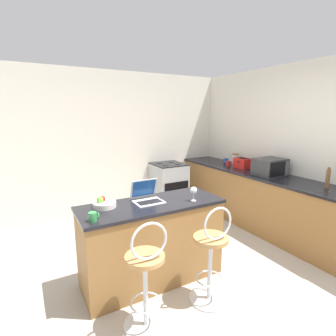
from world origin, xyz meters
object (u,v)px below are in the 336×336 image
object	(u,v)px
bar_stool_near	(146,279)
fruit_bowl	(104,204)
mug_green	(93,217)
bar_stool_far	(211,257)
microwave	(270,167)
wine_glass_short	(194,191)
storage_jar	(235,159)
mug_blue	(226,161)
laptop	(147,196)
stove_range	(169,186)
toaster	(243,163)
mug_red	(228,163)
pepper_mill	(328,178)

from	to	relation	value
bar_stool_near	fruit_bowl	distance (m)	0.88
mug_green	bar_stool_near	bearing A→B (deg)	-52.59
bar_stool_far	microwave	world-z (taller)	microwave
bar_stool_near	wine_glass_short	size ratio (longest dim) A/B	6.39
storage_jar	mug_blue	xyz separation A→B (m)	(-0.09, 0.15, -0.06)
laptop	wine_glass_short	xyz separation A→B (m)	(0.45, -0.24, 0.06)
mug_green	stove_range	bearing A→B (deg)	46.98
bar_stool_near	toaster	bearing A→B (deg)	30.31
laptop	mug_blue	xyz separation A→B (m)	(2.30, 1.33, -0.01)
bar_stool_near	wine_glass_short	xyz separation A→B (m)	(0.79, 0.45, 0.54)
toaster	mug_green	xyz separation A→B (m)	(-2.87, -1.08, -0.05)
bar_stool_far	mug_blue	bearing A→B (deg)	46.26
mug_green	toaster	bearing A→B (deg)	20.55
bar_stool_near	bar_stool_far	size ratio (longest dim) A/B	1.00
fruit_bowl	mug_red	distance (m)	2.82
mug_green	mug_red	size ratio (longest dim) A/B	0.93
toaster	stove_range	distance (m)	1.47
toaster	bar_stool_far	bearing A→B (deg)	-141.19
microwave	mug_blue	world-z (taller)	microwave
stove_range	mug_red	size ratio (longest dim) A/B	9.13
pepper_mill	wine_glass_short	size ratio (longest dim) A/B	1.75
bar_stool_near	mug_blue	world-z (taller)	bar_stool_near
laptop	mug_green	world-z (taller)	laptop
toaster	pepper_mill	xyz separation A→B (m)	(0.03, -1.47, 0.05)
microwave	mug_blue	size ratio (longest dim) A/B	4.41
bar_stool_far	laptop	size ratio (longest dim) A/B	3.30
mug_green	fruit_bowl	xyz separation A→B (m)	(0.19, 0.32, -0.01)
bar_stool_near	microwave	world-z (taller)	microwave
wine_glass_short	laptop	bearing A→B (deg)	151.69
bar_stool_far	storage_jar	size ratio (longest dim) A/B	5.09
laptop	mug_green	distance (m)	0.71
pepper_mill	microwave	bearing A→B (deg)	94.46
laptop	microwave	distance (m)	2.20
microwave	toaster	xyz separation A→B (m)	(0.04, 0.61, -0.04)
bar_stool_near	stove_range	xyz separation A→B (m)	(1.62, 2.50, -0.02)
bar_stool_far	mug_red	xyz separation A→B (m)	(1.79, 1.78, 0.47)
storage_jar	fruit_bowl	bearing A→B (deg)	-158.40
mug_green	microwave	bearing A→B (deg)	9.32
pepper_mill	stove_range	bearing A→B (deg)	111.25
bar_stool_far	storage_jar	world-z (taller)	storage_jar
microwave	stove_range	xyz separation A→B (m)	(-0.89, 1.62, -0.59)
laptop	mug_red	xyz separation A→B (m)	(2.15, 1.09, -0.01)
bar_stool_far	mug_red	size ratio (longest dim) A/B	10.16
bar_stool_near	storage_jar	size ratio (longest dim) A/B	5.09
bar_stool_near	bar_stool_far	xyz separation A→B (m)	(0.70, 0.00, 0.00)
wine_glass_short	mug_red	size ratio (longest dim) A/B	1.59
microwave	mug_red	bearing A→B (deg)	92.22
toaster	wine_glass_short	distance (m)	2.06
wine_glass_short	stove_range	bearing A→B (deg)	67.74
toaster	bar_stool_near	bearing A→B (deg)	-149.69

